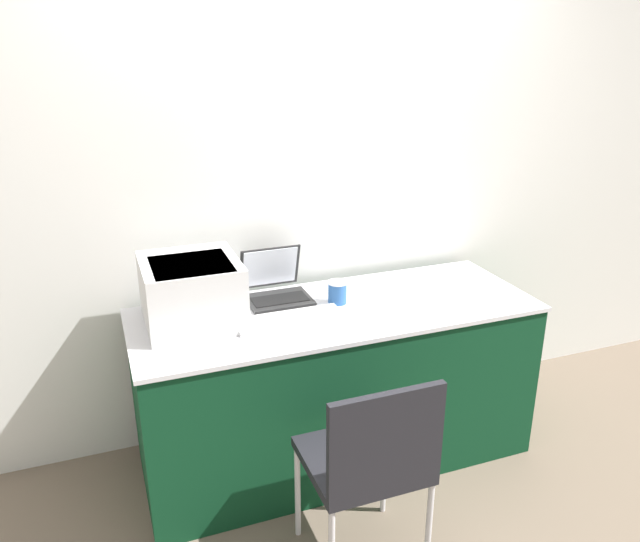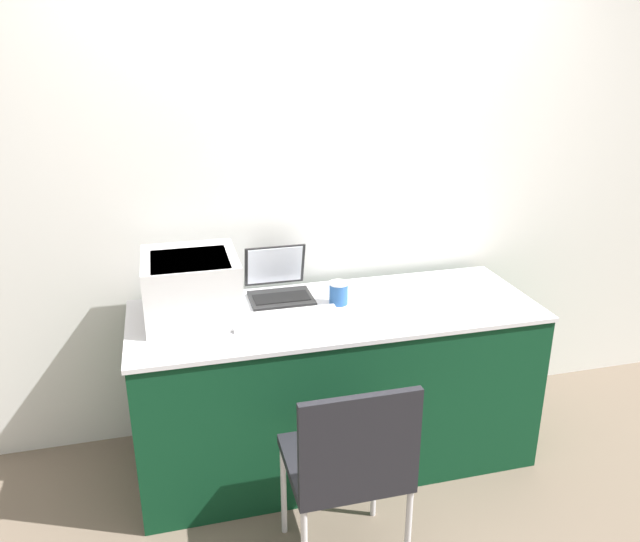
% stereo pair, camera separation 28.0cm
% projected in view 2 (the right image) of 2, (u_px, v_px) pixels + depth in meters
% --- Properties ---
extents(ground_plane, '(14.00, 14.00, 0.00)m').
position_uv_depth(ground_plane, '(355.00, 498.00, 2.84)').
color(ground_plane, '#6B5B4C').
extents(wall_back, '(8.00, 0.05, 2.60)m').
position_uv_depth(wall_back, '(313.00, 181.00, 3.08)').
color(wall_back, silver).
rests_on(wall_back, ground_plane).
extents(table, '(1.87, 0.69, 0.80)m').
position_uv_depth(table, '(335.00, 385.00, 3.00)').
color(table, '#0C381E').
rests_on(table, ground_plane).
extents(printer, '(0.41, 0.42, 0.28)m').
position_uv_depth(printer, '(191.00, 284.00, 2.73)').
color(printer, silver).
rests_on(printer, table).
extents(laptop_left, '(0.30, 0.30, 0.23)m').
position_uv_depth(laptop_left, '(279.00, 286.00, 2.98)').
color(laptop_left, black).
rests_on(laptop_left, table).
extents(external_keyboard, '(0.48, 0.16, 0.02)m').
position_uv_depth(external_keyboard, '(286.00, 318.00, 2.74)').
color(external_keyboard, silver).
rests_on(external_keyboard, table).
extents(coffee_cup, '(0.09, 0.09, 0.11)m').
position_uv_depth(coffee_cup, '(339.00, 293.00, 2.90)').
color(coffee_cup, '#285699').
rests_on(coffee_cup, table).
extents(chair, '(0.43, 0.41, 0.86)m').
position_uv_depth(chair, '(349.00, 460.00, 2.27)').
color(chair, black).
rests_on(chair, ground_plane).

